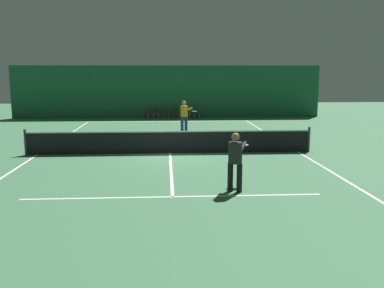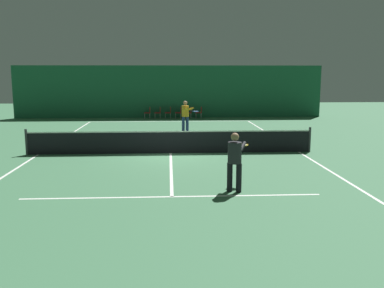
# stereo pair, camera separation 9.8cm
# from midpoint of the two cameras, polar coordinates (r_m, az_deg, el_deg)

# --- Properties ---
(ground_plane) EXTENTS (60.00, 60.00, 0.00)m
(ground_plane) POSITION_cam_midpoint_polar(r_m,az_deg,el_deg) (18.07, -3.10, -1.25)
(ground_plane) COLOR #3D704C
(backdrop_curtain) EXTENTS (23.00, 0.12, 3.88)m
(backdrop_curtain) POSITION_cam_midpoint_polar(r_m,az_deg,el_deg) (32.25, -3.34, 6.97)
(backdrop_curtain) COLOR #1E5B3D
(backdrop_curtain) RESTS_ON ground
(court_line_baseline_far) EXTENTS (11.00, 0.10, 0.00)m
(court_line_baseline_far) POSITION_cam_midpoint_polar(r_m,az_deg,el_deg) (29.84, -3.29, 3.03)
(court_line_baseline_far) COLOR white
(court_line_baseline_far) RESTS_ON ground
(court_line_service_far) EXTENTS (8.25, 0.10, 0.00)m
(court_line_service_far) POSITION_cam_midpoint_polar(r_m,az_deg,el_deg) (24.38, -3.22, 1.57)
(court_line_service_far) COLOR white
(court_line_service_far) RESTS_ON ground
(court_line_service_near) EXTENTS (8.25, 0.10, 0.00)m
(court_line_service_near) POSITION_cam_midpoint_polar(r_m,az_deg,el_deg) (11.84, -2.84, -7.03)
(court_line_service_near) COLOR white
(court_line_service_near) RESTS_ON ground
(court_line_sideline_left) EXTENTS (0.10, 23.80, 0.00)m
(court_line_sideline_left) POSITION_cam_midpoint_polar(r_m,az_deg,el_deg) (18.85, -20.06, -1.36)
(court_line_sideline_left) COLOR white
(court_line_sideline_left) RESTS_ON ground
(court_line_sideline_right) EXTENTS (0.10, 23.80, 0.00)m
(court_line_sideline_right) POSITION_cam_midpoint_polar(r_m,az_deg,el_deg) (18.92, 13.80, -1.01)
(court_line_sideline_right) COLOR white
(court_line_sideline_right) RESTS_ON ground
(court_line_centre) EXTENTS (0.10, 12.80, 0.00)m
(court_line_centre) POSITION_cam_midpoint_polar(r_m,az_deg,el_deg) (18.07, -3.10, -1.24)
(court_line_centre) COLOR white
(court_line_centre) RESTS_ON ground
(tennis_net) EXTENTS (12.00, 0.10, 1.07)m
(tennis_net) POSITION_cam_midpoint_polar(r_m,az_deg,el_deg) (17.98, -3.11, 0.35)
(tennis_net) COLOR black
(tennis_net) RESTS_ON ground
(player_near) EXTENTS (0.86, 1.40, 1.71)m
(player_near) POSITION_cam_midpoint_polar(r_m,az_deg,el_deg) (12.18, 5.59, -1.79)
(player_near) COLOR black
(player_near) RESTS_ON ground
(player_far) EXTENTS (1.05, 1.38, 1.77)m
(player_far) POSITION_cam_midpoint_polar(r_m,az_deg,el_deg) (24.51, -1.13, 4.05)
(player_far) COLOR navy
(player_far) RESTS_ON ground
(courtside_chair_0) EXTENTS (0.44, 0.44, 0.84)m
(courtside_chair_0) POSITION_cam_midpoint_polar(r_m,az_deg,el_deg) (31.84, -6.16, 4.28)
(courtside_chair_0) COLOR #99999E
(courtside_chair_0) RESTS_ON ground
(courtside_chair_1) EXTENTS (0.44, 0.44, 0.84)m
(courtside_chair_1) POSITION_cam_midpoint_polar(r_m,az_deg,el_deg) (31.81, -4.79, 4.29)
(courtside_chair_1) COLOR #99999E
(courtside_chair_1) RESTS_ON ground
(courtside_chair_2) EXTENTS (0.44, 0.44, 0.84)m
(courtside_chair_2) POSITION_cam_midpoint_polar(r_m,az_deg,el_deg) (31.80, -3.41, 4.31)
(courtside_chair_2) COLOR #99999E
(courtside_chair_2) RESTS_ON ground
(courtside_chair_3) EXTENTS (0.44, 0.44, 0.84)m
(courtside_chair_3) POSITION_cam_midpoint_polar(r_m,az_deg,el_deg) (31.81, -2.03, 4.32)
(courtside_chair_3) COLOR #99999E
(courtside_chair_3) RESTS_ON ground
(courtside_chair_4) EXTENTS (0.44, 0.44, 0.84)m
(courtside_chair_4) POSITION_cam_midpoint_polar(r_m,az_deg,el_deg) (31.84, -0.66, 4.33)
(courtside_chair_4) COLOR #99999E
(courtside_chair_4) RESTS_ON ground
(courtside_chair_5) EXTENTS (0.44, 0.44, 0.84)m
(courtside_chair_5) POSITION_cam_midpoint_polar(r_m,az_deg,el_deg) (31.89, 0.71, 4.34)
(courtside_chair_5) COLOR #99999E
(courtside_chair_5) RESTS_ON ground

